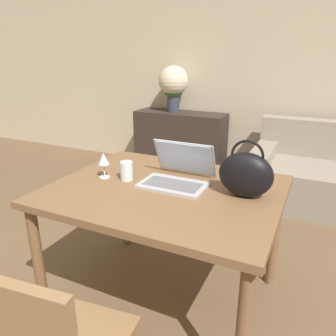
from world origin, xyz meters
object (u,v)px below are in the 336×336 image
drinking_glass (126,171)px  handbag (246,174)px  flower_vase (173,84)px  couch (336,180)px  laptop (179,172)px  wine_glass (104,160)px

drinking_glass → handbag: size_ratio=0.36×
flower_vase → couch: bearing=-9.2°
laptop → wine_glass: size_ratio=2.42×
wine_glass → handbag: (0.83, 0.09, 0.01)m
wine_glass → handbag: size_ratio=0.50×
flower_vase → handbag: bearing=-57.3°
couch → wine_glass: (-1.37, -2.00, 0.61)m
couch → drinking_glass: bearing=-121.9°
drinking_glass → flower_vase: (-0.74, 2.29, 0.29)m
drinking_glass → handbag: handbag is taller
couch → laptop: laptop is taller
wine_glass → couch: bearing=55.6°
drinking_glass → handbag: (0.69, 0.06, 0.07)m
drinking_glass → flower_vase: size_ratio=0.20×
couch → flower_vase: 2.17m
drinking_glass → flower_vase: bearing=107.9°
couch → wine_glass: bearing=-124.4°
wine_glass → flower_vase: size_ratio=0.27×
wine_glass → drinking_glass: bearing=11.3°
laptop → wine_glass: (-0.44, -0.13, 0.05)m
laptop → drinking_glass: 0.31m
couch → drinking_glass: drinking_glass is taller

